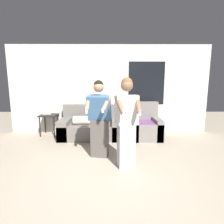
% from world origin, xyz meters
% --- Properties ---
extents(ground_plane, '(14.00, 14.00, 0.00)m').
position_xyz_m(ground_plane, '(0.00, 0.00, 0.00)').
color(ground_plane, tan).
extents(wall_back, '(6.17, 0.07, 2.70)m').
position_xyz_m(wall_back, '(0.02, 3.01, 1.35)').
color(wall_back, beige).
rests_on(wall_back, ground_plane).
extents(couch, '(1.75, 0.97, 0.92)m').
position_xyz_m(couch, '(-0.50, 2.50, 0.31)').
color(couch, slate).
rests_on(couch, ground_plane).
extents(armchair, '(0.84, 0.86, 1.01)m').
position_xyz_m(armchair, '(1.04, 2.41, 0.33)').
color(armchair, slate).
rests_on(armchair, ground_plane).
extents(side_table, '(0.49, 0.49, 0.77)m').
position_xyz_m(side_table, '(-1.81, 2.70, 0.53)').
color(side_table, black).
rests_on(side_table, ground_plane).
extents(person_left, '(0.52, 0.57, 1.62)m').
position_xyz_m(person_left, '(-0.18, 1.10, 0.80)').
color(person_left, '#56514C').
rests_on(person_left, ground_plane).
extents(person_right, '(0.46, 0.51, 1.66)m').
position_xyz_m(person_right, '(0.35, 0.62, 0.85)').
color(person_right, '#B2B2B7').
rests_on(person_right, ground_plane).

